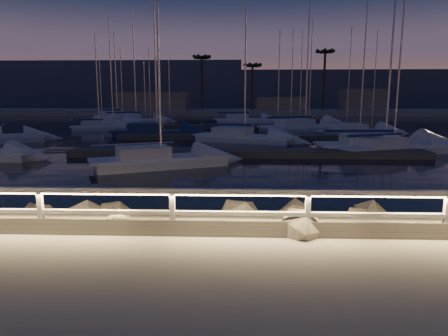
{
  "coord_description": "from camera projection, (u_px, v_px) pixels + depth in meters",
  "views": [
    {
      "loc": [
        -0.52,
        -8.54,
        3.06
      ],
      "look_at": [
        -1.0,
        4.0,
        0.8
      ],
      "focal_mm": 32.0,
      "sensor_mm": 36.0,
      "label": 1
    }
  ],
  "objects": [
    {
      "name": "floating_docks",
      "position": [
        244.0,
        131.0,
        40.95
      ],
      "size": [
        22.0,
        36.0,
        0.4
      ],
      "color": "#564E47",
      "rests_on": "ground"
    },
    {
      "name": "distant_hills",
      "position": [
        178.0,
        91.0,
        140.39
      ],
      "size": [
        230.0,
        37.5,
        18.0
      ],
      "color": "#3A4559",
      "rests_on": "ground"
    },
    {
      "name": "riprap",
      "position": [
        265.0,
        225.0,
        10.09
      ],
      "size": [
        29.27,
        2.51,
        1.26
      ],
      "color": "slate",
      "rests_on": "ground"
    },
    {
      "name": "sailboat_l",
      "position": [
        303.0,
        127.0,
        42.29
      ],
      "size": [
        10.31,
        6.45,
        16.97
      ],
      "rotation": [
        0.0,
        0.0,
        0.4
      ],
      "color": "silver",
      "rests_on": "ground"
    },
    {
      "name": "sailboat_f",
      "position": [
        155.0,
        132.0,
        36.72
      ],
      "size": [
        8.4,
        2.69,
        14.21
      ],
      "rotation": [
        0.0,
        0.0,
        0.01
      ],
      "color": "#1A2B4E",
      "rests_on": "ground"
    },
    {
      "name": "sailboat_i",
      "position": [
        98.0,
        127.0,
        43.31
      ],
      "size": [
        6.22,
        3.26,
        10.26
      ],
      "rotation": [
        0.0,
        0.0,
        0.27
      ],
      "color": "silver",
      "rests_on": "ground"
    },
    {
      "name": "palm_left",
      "position": [
        202.0,
        60.0,
        78.23
      ],
      "size": [
        3.0,
        3.0,
        11.2
      ],
      "color": "#4A3422",
      "rests_on": "ground"
    },
    {
      "name": "palm_center",
      "position": [
        252.0,
        67.0,
        79.08
      ],
      "size": [
        3.0,
        3.0,
        9.7
      ],
      "color": "#4A3422",
      "rests_on": "ground"
    },
    {
      "name": "far_shore",
      "position": [
        241.0,
        110.0,
        81.7
      ],
      "size": [
        160.0,
        14.0,
        5.2
      ],
      "color": "gray",
      "rests_on": "ground"
    },
    {
      "name": "guard_rail",
      "position": [
        259.0,
        202.0,
        8.78
      ],
      "size": [
        44.11,
        0.12,
        1.06
      ],
      "color": "silver",
      "rests_on": "ground"
    },
    {
      "name": "palm_right",
      "position": [
        325.0,
        55.0,
        77.17
      ],
      "size": [
        3.0,
        3.0,
        12.2
      ],
      "color": "#4A3422",
      "rests_on": "ground"
    },
    {
      "name": "sailboat_d",
      "position": [
        391.0,
        147.0,
        25.97
      ],
      "size": [
        8.23,
        4.98,
        13.5
      ],
      "rotation": [
        0.0,
        0.0,
        0.37
      ],
      "color": "silver",
      "rests_on": "ground"
    },
    {
      "name": "sailboat_b",
      "position": [
        158.0,
        159.0,
        20.85
      ],
      "size": [
        7.37,
        4.83,
        12.3
      ],
      "rotation": [
        0.0,
        0.0,
        0.43
      ],
      "color": "silver",
      "rests_on": "ground"
    },
    {
      "name": "sailboat_m",
      "position": [
        117.0,
        117.0,
        63.87
      ],
      "size": [
        8.24,
        4.93,
        13.68
      ],
      "rotation": [
        0.0,
        0.0,
        -0.36
      ],
      "color": "silver",
      "rests_on": "ground"
    },
    {
      "name": "sailboat_c",
      "position": [
        242.0,
        137.0,
        32.41
      ],
      "size": [
        8.58,
        5.32,
        14.15
      ],
      "rotation": [
        0.0,
        0.0,
        -0.39
      ],
      "color": "silver",
      "rests_on": "ground"
    },
    {
      "name": "sailboat_g",
      "position": [
        358.0,
        132.0,
        37.15
      ],
      "size": [
        8.08,
        3.84,
        13.23
      ],
      "rotation": [
        0.0,
        0.0,
        0.21
      ],
      "color": "silver",
      "rests_on": "ground"
    },
    {
      "name": "sailboat_h",
      "position": [
        381.0,
        145.0,
        26.7
      ],
      "size": [
        9.36,
        3.53,
        15.49
      ],
      "rotation": [
        0.0,
        0.0,
        0.08
      ],
      "color": "silver",
      "rests_on": "ground"
    },
    {
      "name": "sailboat_j",
      "position": [
        112.0,
        122.0,
        50.64
      ],
      "size": [
        8.14,
        4.81,
        13.43
      ],
      "rotation": [
        0.0,
        0.0,
        -0.35
      ],
      "color": "silver",
      "rests_on": "ground"
    },
    {
      "name": "ground",
      "position": [
        262.0,
        235.0,
        8.92
      ],
      "size": [
        400.0,
        400.0,
        0.0
      ],
      "primitive_type": "plane",
      "color": "gray",
      "rests_on": "ground"
    },
    {
      "name": "sailboat_k",
      "position": [
        243.0,
        120.0,
        55.9
      ],
      "size": [
        8.66,
        3.02,
        14.48
      ],
      "rotation": [
        0.0,
        0.0,
        0.05
      ],
      "color": "silver",
      "rests_on": "ground"
    },
    {
      "name": "sailboat_n",
      "position": [
        135.0,
        120.0,
        54.51
      ],
      "size": [
        9.06,
        4.92,
        14.89
      ],
      "rotation": [
        0.0,
        0.0,
        0.29
      ],
      "color": "silver",
      "rests_on": "ground"
    },
    {
      "name": "harbor_water",
      "position": [
        244.0,
        137.0,
        39.79
      ],
      "size": [
        400.0,
        440.0,
        0.6
      ],
      "color": "black",
      "rests_on": "ground"
    }
  ]
}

